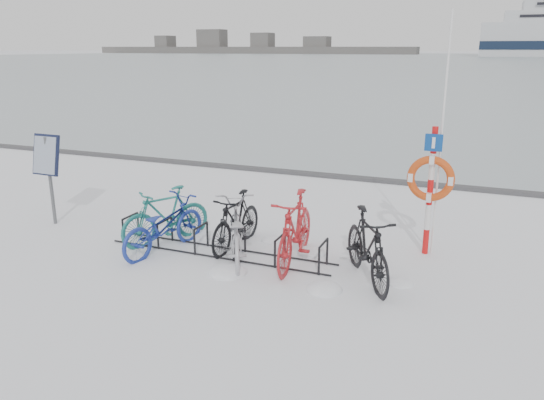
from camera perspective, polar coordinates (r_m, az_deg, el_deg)
ground at (r=9.02m, az=-5.58°, el=-5.72°), size 900.00×900.00×0.00m
ice_sheet at (r=162.47m, az=21.37°, el=13.89°), size 400.00×298.00×0.02m
quay_edge at (r=14.25m, az=5.44°, el=2.69°), size 400.00×0.25×0.10m
bike_rack at (r=8.95m, az=-5.61°, el=-4.65°), size 4.00×0.48×0.46m
info_board at (r=10.97m, az=-23.06°, el=3.96°), size 0.60×0.24×1.77m
lifebuoy_station at (r=8.89m, az=16.73°, el=2.20°), size 0.75×0.22×3.89m
shoreline at (r=295.57m, az=-3.24°, el=16.00°), size 180.00×12.00×9.50m
bike_0 at (r=9.54m, az=-11.36°, el=-1.47°), size 1.26×1.72×1.02m
bike_1 at (r=9.14m, az=-11.60°, el=-2.51°), size 1.01×1.91×0.95m
bike_2 at (r=9.13m, az=-3.88°, el=-2.08°), size 0.55×1.68×0.99m
bike_3 at (r=8.64m, az=-3.96°, el=-3.17°), size 1.43×1.97×0.99m
bike_4 at (r=8.44m, az=2.52°, el=-2.97°), size 0.70×1.98×1.17m
bike_5 at (r=7.93m, az=10.24°, el=-4.78°), size 1.38×1.83×1.09m
snow_drifts at (r=8.59m, az=0.08°, el=-6.77°), size 4.11×2.05×0.21m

